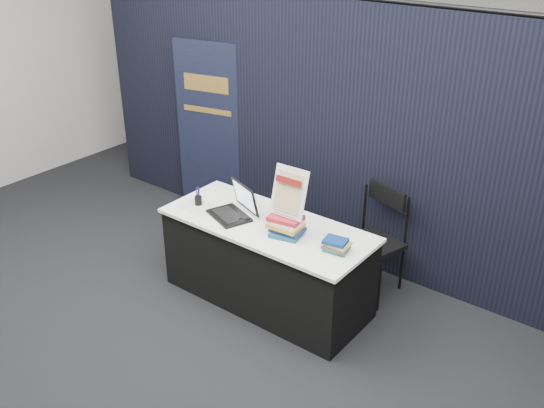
{
  "coord_description": "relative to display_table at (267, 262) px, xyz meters",
  "views": [
    {
      "loc": [
        2.71,
        -2.88,
        3.11
      ],
      "look_at": [
        0.05,
        0.55,
        0.94
      ],
      "focal_mm": 40.0,
      "sensor_mm": 36.0,
      "label": 1
    }
  ],
  "objects": [
    {
      "name": "stacking_chair",
      "position": [
        0.64,
        0.69,
        0.15
      ],
      "size": [
        0.54,
        0.55,
        0.95
      ],
      "rotation": [
        0.0,
        0.0,
        -0.29
      ],
      "color": "black",
      "rests_on": "floor"
    },
    {
      "name": "mouse",
      "position": [
        -0.16,
        -0.09,
        0.39
      ],
      "size": [
        0.1,
        0.13,
        0.04
      ],
      "primitive_type": "ellipsoid",
      "rotation": [
        0.0,
        0.0,
        -0.29
      ],
      "color": "black",
      "rests_on": "display_table"
    },
    {
      "name": "brochure_right",
      "position": [
        -0.29,
        -0.03,
        0.38
      ],
      "size": [
        0.32,
        0.27,
        0.0
      ],
      "primitive_type": "cube",
      "rotation": [
        0.0,
        0.0,
        0.32
      ],
      "color": "white",
      "rests_on": "display_table"
    },
    {
      "name": "laptop",
      "position": [
        -0.32,
        -0.06,
        0.44
      ],
      "size": [
        0.43,
        0.41,
        0.28
      ],
      "rotation": [
        0.0,
        0.0,
        -0.36
      ],
      "color": "black",
      "rests_on": "display_table"
    },
    {
      "name": "floor",
      "position": [
        0.0,
        -0.55,
        -0.38
      ],
      "size": [
        8.0,
        8.0,
        0.0
      ],
      "primitive_type": "plane",
      "color": "black",
      "rests_on": "ground"
    },
    {
      "name": "pullup_banner",
      "position": [
        -1.52,
        0.95,
        0.46
      ],
      "size": [
        0.8,
        0.27,
        1.88
      ],
      "rotation": [
        0.0,
        0.0,
        0.21
      ],
      "color": "black",
      "rests_on": "floor"
    },
    {
      "name": "display_table",
      "position": [
        0.0,
        0.0,
        0.0
      ],
      "size": [
        1.8,
        0.75,
        0.75
      ],
      "color": "black",
      "rests_on": "floor"
    },
    {
      "name": "book_stack_tall",
      "position": [
        0.24,
        -0.06,
        0.46
      ],
      "size": [
        0.27,
        0.22,
        0.16
      ],
      "rotation": [
        0.0,
        0.0,
        0.17
      ],
      "color": "navy",
      "rests_on": "display_table"
    },
    {
      "name": "pen_cup",
      "position": [
        -0.68,
        -0.1,
        0.41
      ],
      "size": [
        0.07,
        0.07,
        0.08
      ],
      "primitive_type": "cylinder",
      "rotation": [
        0.0,
        0.0,
        0.13
      ],
      "color": "black",
      "rests_on": "display_table"
    },
    {
      "name": "brochure_mid",
      "position": [
        -0.41,
        -0.25,
        0.38
      ],
      "size": [
        0.33,
        0.25,
        0.0
      ],
      "primitive_type": "cube",
      "rotation": [
        0.0,
        0.0,
        -0.1
      ],
      "color": "white",
      "rests_on": "display_table"
    },
    {
      "name": "book_stack_short",
      "position": [
        0.69,
        -0.03,
        0.43
      ],
      "size": [
        0.2,
        0.17,
        0.11
      ],
      "rotation": [
        0.0,
        0.0,
        0.17
      ],
      "color": "#228343",
      "rests_on": "display_table"
    },
    {
      "name": "info_sign",
      "position": [
        0.24,
        -0.03,
        0.73
      ],
      "size": [
        0.3,
        0.15,
        0.41
      ],
      "rotation": [
        0.0,
        0.0,
        0.03
      ],
      "color": "black",
      "rests_on": "book_stack_tall"
    },
    {
      "name": "drape_partition",
      "position": [
        0.0,
        1.05,
        0.82
      ],
      "size": [
        6.0,
        0.08,
        2.4
      ],
      "primitive_type": "cube",
      "color": "black",
      "rests_on": "floor"
    },
    {
      "name": "brochure_left",
      "position": [
        -0.63,
        -0.13,
        0.38
      ],
      "size": [
        0.34,
        0.24,
        0.0
      ],
      "primitive_type": "cube",
      "rotation": [
        0.0,
        0.0,
        -0.01
      ],
      "color": "silver",
      "rests_on": "display_table"
    },
    {
      "name": "wall_back",
      "position": [
        0.0,
        3.45,
        1.37
      ],
      "size": [
        8.0,
        0.02,
        3.5
      ],
      "primitive_type": "cube",
      "color": "#B3B0A9",
      "rests_on": "floor"
    }
  ]
}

